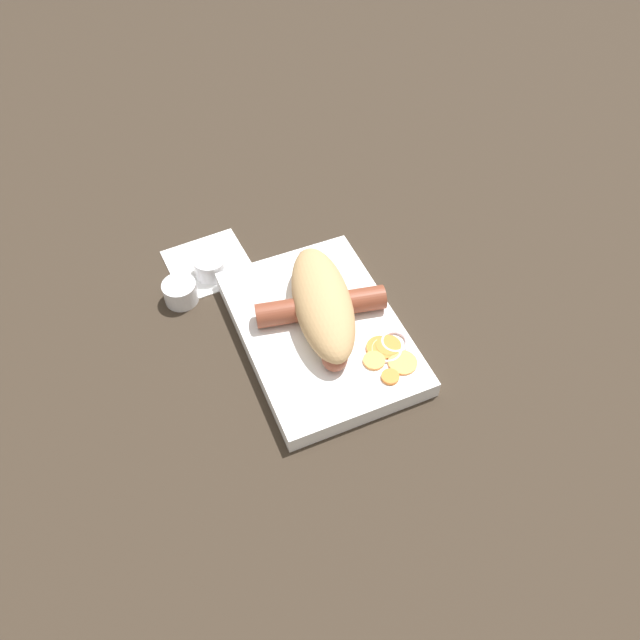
# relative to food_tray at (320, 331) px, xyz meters

# --- Properties ---
(ground_plane) EXTENTS (3.00, 3.00, 0.00)m
(ground_plane) POSITION_rel_food_tray_xyz_m (0.00, 0.00, -0.01)
(ground_plane) COLOR #33281E
(food_tray) EXTENTS (0.26, 0.18, 0.02)m
(food_tray) POSITION_rel_food_tray_xyz_m (0.00, 0.00, 0.00)
(food_tray) COLOR white
(food_tray) RESTS_ON ground_plane
(bread_roll) EXTENTS (0.19, 0.10, 0.05)m
(bread_roll) POSITION_rel_food_tray_xyz_m (0.01, -0.01, 0.04)
(bread_roll) COLOR tan
(bread_roll) RESTS_ON food_tray
(sausage) EXTENTS (0.18, 0.16, 0.03)m
(sausage) POSITION_rel_food_tray_xyz_m (0.02, -0.01, 0.03)
(sausage) COLOR brown
(sausage) RESTS_ON food_tray
(pickled_veggies) EXTENTS (0.08, 0.07, 0.00)m
(pickled_veggies) POSITION_rel_food_tray_xyz_m (-0.07, -0.06, 0.01)
(pickled_veggies) COLOR orange
(pickled_veggies) RESTS_ON food_tray
(napkin) EXTENTS (0.11, 0.11, 0.00)m
(napkin) POSITION_rel_food_tray_xyz_m (0.17, 0.09, -0.01)
(napkin) COLOR white
(napkin) RESTS_ON ground_plane
(condiment_cup_near) EXTENTS (0.04, 0.04, 0.03)m
(condiment_cup_near) POSITION_rel_food_tray_xyz_m (0.16, 0.09, 0.00)
(condiment_cup_near) COLOR white
(condiment_cup_near) RESTS_ON ground_plane
(condiment_cup_far) EXTENTS (0.04, 0.04, 0.03)m
(condiment_cup_far) POSITION_rel_food_tray_xyz_m (0.13, 0.14, 0.00)
(condiment_cup_far) COLOR white
(condiment_cup_far) RESTS_ON ground_plane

